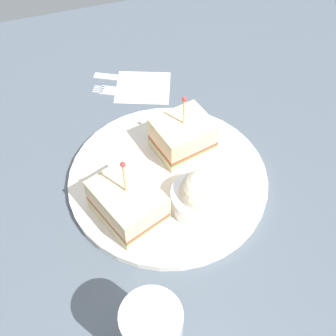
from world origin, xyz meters
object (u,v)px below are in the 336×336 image
Objects in this scene: drink_glass at (152,335)px; knife at (125,78)px; plate at (168,179)px; sandwich_half_front at (128,202)px; sandwich_half_back at (183,136)px; napkin at (143,87)px; coleslaw_bowl at (201,195)px; fork at (120,91)px.

knife is at bearing -11.19° from drink_glass.
sandwich_half_front reaches higher than plate.
napkin is (17.15, 1.51, -3.87)cm from sandwich_half_back.
coleslaw_bowl is (-6.27, -2.77, 2.87)cm from plate.
coleslaw_bowl is 28.84cm from fork.
plate is 3.06× the size of napkin.
fork is (22.01, 1.87, -0.40)cm from plate.
napkin is at bearing 5.04° from sandwich_half_back.
napkin is at bearing -20.35° from sandwich_half_front.
fork is at bearing 149.05° from knife.
plate is 2.35× the size of knife.
sandwich_half_front is 1.35× the size of coleslaw_bowl.
knife is (3.42, 2.39, 0.10)cm from napkin.
knife is at bearing 34.92° from napkin.
sandwich_half_back is 1.09× the size of napkin.
plate is 3.49× the size of coleslaw_bowl.
plate is at bearing -58.22° from sandwich_half_front.
plate is at bearing -22.41° from drink_glass.
coleslaw_bowl is 0.82× the size of drink_glass.
sandwich_half_front is 18.47cm from drink_glass.
fork is (26.53, -5.44, -3.72)cm from sandwich_half_front.
sandwich_half_front is at bearing 80.19° from coleslaw_bowl.
plate is at bearing 173.53° from napkin.
drink_glass is 0.87× the size of fork.
sandwich_half_front is 10.23cm from coleslaw_bowl.
sandwich_half_back is (4.71, -3.99, 3.37)cm from plate.
sandwich_half_front reaches higher than knife.
sandwich_half_front is 27.34cm from fork.
plate is 9.21cm from sandwich_half_front.
sandwich_half_back reaches higher than knife.
knife is (29.80, -7.40, -3.72)cm from sandwich_half_front.
fork and knife have the same top height.
sandwich_half_front reaches higher than napkin.
sandwich_half_back reaches higher than plate.
drink_glass is 45.72cm from fork.
sandwich_half_back is at bearing -50.74° from sandwich_half_front.
napkin is at bearing -92.02° from fork.
sandwich_half_back reaches higher than drink_glass.
plate reaches higher than knife.
sandwich_half_back is 21.27cm from knife.
plate is 2.85× the size of drink_glass.
coleslaw_bowl is 0.71× the size of fork.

